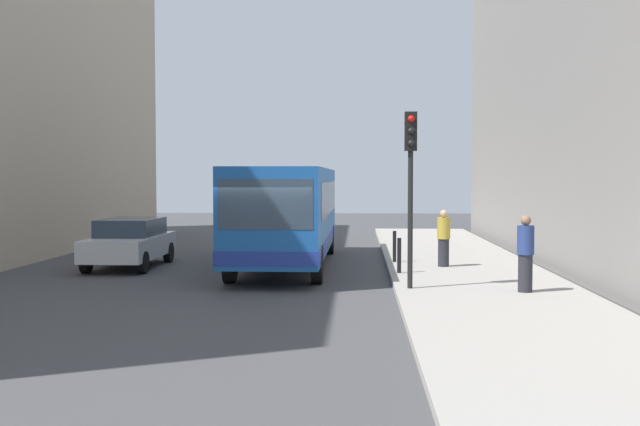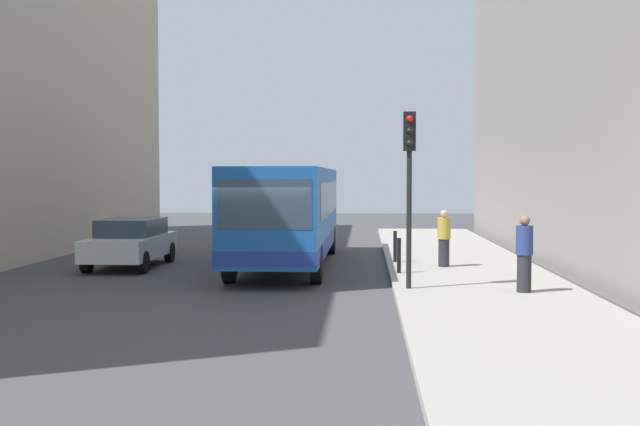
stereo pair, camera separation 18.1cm
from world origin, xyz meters
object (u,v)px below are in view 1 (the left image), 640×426
object	(u,v)px
bollard_near	(399,255)
pedestrian_mid_sidewalk	(444,238)
pedestrian_near_signal	(525,254)
bus	(288,210)
traffic_light	(411,166)
bollard_mid	(394,246)
car_beside_bus	(130,242)

from	to	relation	value
bollard_near	pedestrian_mid_sidewalk	bearing A→B (deg)	49.40
bollard_near	pedestrian_near_signal	world-z (taller)	pedestrian_near_signal
bus	traffic_light	size ratio (longest dim) A/B	2.69
bus	bollard_mid	world-z (taller)	bus
traffic_light	pedestrian_near_signal	bearing A→B (deg)	-10.19
car_beside_bus	bollard_near	world-z (taller)	car_beside_bus
bollard_mid	pedestrian_near_signal	bearing A→B (deg)	-66.49
bollard_near	traffic_light	bearing A→B (deg)	-88.03
car_beside_bus	bollard_mid	distance (m)	8.07
bollard_near	bollard_mid	size ratio (longest dim) A/B	1.00
pedestrian_mid_sidewalk	bollard_mid	bearing A→B (deg)	82.09
pedestrian_near_signal	pedestrian_mid_sidewalk	distance (m)	5.13
car_beside_bus	bollard_near	size ratio (longest dim) A/B	4.63
car_beside_bus	traffic_light	world-z (taller)	traffic_light
traffic_light	pedestrian_near_signal	xyz separation A→B (m)	(2.56, -0.46, -1.99)
pedestrian_near_signal	traffic_light	bearing A→B (deg)	93.54
traffic_light	pedestrian_mid_sidewalk	size ratio (longest dim) A/B	2.50
bollard_near	bollard_mid	distance (m)	2.74
bollard_near	pedestrian_mid_sidewalk	world-z (taller)	pedestrian_mid_sidewalk
traffic_light	pedestrian_near_signal	distance (m)	3.27
bus	pedestrian_mid_sidewalk	bearing A→B (deg)	165.38
bollard_mid	pedestrian_near_signal	world-z (taller)	pedestrian_near_signal
pedestrian_near_signal	pedestrian_mid_sidewalk	bearing A→B (deg)	28.32
bollard_near	pedestrian_near_signal	xyz separation A→B (m)	(2.66, -3.37, 0.39)
car_beside_bus	pedestrian_mid_sidewalk	xyz separation A→B (m)	(9.42, -0.62, 0.18)
bollard_near	pedestrian_near_signal	bearing A→B (deg)	-51.75
car_beside_bus	pedestrian_mid_sidewalk	world-z (taller)	pedestrian_mid_sidewalk
bus	pedestrian_mid_sidewalk	size ratio (longest dim) A/B	6.72
bollard_mid	car_beside_bus	bearing A→B (deg)	-176.28
pedestrian_mid_sidewalk	car_beside_bus	bearing A→B (deg)	118.31
car_beside_bus	pedestrian_mid_sidewalk	size ratio (longest dim) A/B	2.68
traffic_light	bollard_near	bearing A→B (deg)	91.97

